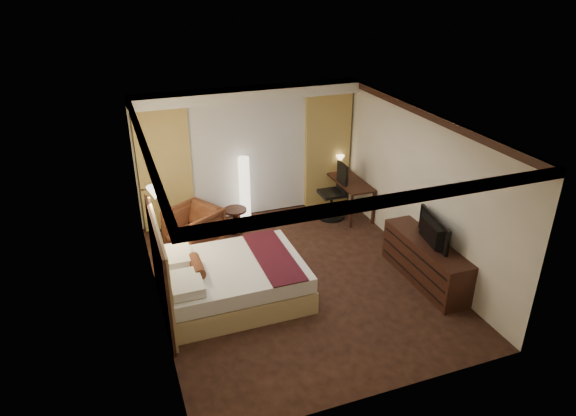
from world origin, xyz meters
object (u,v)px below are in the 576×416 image
object	(u,v)px
floor_lamp	(245,189)
desk	(349,197)
bed	(234,281)
television	(428,226)
side_table	(236,220)
armchair	(194,226)
dresser	(425,261)
office_chair	(332,191)

from	to	relation	value
floor_lamp	desk	world-z (taller)	floor_lamp
bed	television	distance (m)	3.21
bed	side_table	xyz separation A→B (m)	(0.59, 2.15, -0.07)
armchair	floor_lamp	xyz separation A→B (m)	(1.19, 0.73, 0.26)
bed	dresser	bearing A→B (deg)	-11.00
side_table	television	world-z (taller)	television
bed	television	size ratio (longest dim) A/B	2.15
armchair	office_chair	distance (m)	2.92
office_chair	side_table	bearing A→B (deg)	179.77
bed	desk	bearing A→B (deg)	34.92
office_chair	dresser	distance (m)	2.74
armchair	office_chair	world-z (taller)	office_chair
television	floor_lamp	bearing A→B (deg)	43.92
office_chair	television	bearing A→B (deg)	-78.86
dresser	television	size ratio (longest dim) A/B	1.87
floor_lamp	dresser	size ratio (longest dim) A/B	0.74
side_table	office_chair	distance (m)	2.06
floor_lamp	bed	bearing A→B (deg)	-109.55
bed	floor_lamp	distance (m)	2.75
floor_lamp	dresser	world-z (taller)	floor_lamp
bed	television	xyz separation A→B (m)	(3.08, -0.60, 0.71)
armchair	office_chair	xyz separation A→B (m)	(2.90, 0.25, 0.16)
bed	dresser	world-z (taller)	dresser
bed	floor_lamp	bearing A→B (deg)	70.45
television	dresser	bearing A→B (deg)	-80.37
side_table	desk	distance (m)	2.47
side_table	dresser	size ratio (longest dim) A/B	0.26
armchair	television	size ratio (longest dim) A/B	0.86
armchair	desk	distance (m)	3.35
floor_lamp	dresser	bearing A→B (deg)	-55.34
side_table	television	size ratio (longest dim) A/B	0.49
armchair	side_table	xyz separation A→B (m)	(0.87, 0.31, -0.19)
desk	office_chair	bearing A→B (deg)	-173.37
bed	desk	distance (m)	3.73
bed	dresser	size ratio (longest dim) A/B	1.15
bed	side_table	distance (m)	2.23
desk	dresser	size ratio (longest dim) A/B	0.69
armchair	side_table	bearing A→B (deg)	78.28
armchair	television	bearing A→B (deg)	22.46
dresser	television	xyz separation A→B (m)	(-0.03, 0.00, 0.66)
floor_lamp	office_chair	bearing A→B (deg)	-15.83
bed	dresser	distance (m)	3.16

